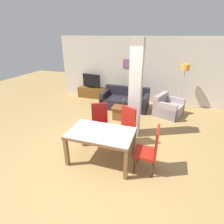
{
  "coord_description": "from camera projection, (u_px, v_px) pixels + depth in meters",
  "views": [
    {
      "loc": [
        1.27,
        -3.11,
        2.75
      ],
      "look_at": [
        0.0,
        0.79,
        0.92
      ],
      "focal_mm": 28.0,
      "sensor_mm": 36.0,
      "label": 1
    }
  ],
  "objects": [
    {
      "name": "ground_plane",
      "position": [
        102.0,
        160.0,
        4.18
      ],
      "size": [
        18.0,
        18.0,
        0.0
      ],
      "primitive_type": "plane",
      "color": "#A7854D"
    },
    {
      "name": "divider_pillar",
      "position": [
        135.0,
        91.0,
        4.74
      ],
      "size": [
        0.32,
        0.34,
        2.7
      ],
      "color": "beige",
      "rests_on": "ground_plane"
    },
    {
      "name": "dining_table",
      "position": [
        101.0,
        138.0,
        3.94
      ],
      "size": [
        1.46,
        0.9,
        0.77
      ],
      "color": "brown",
      "rests_on": "ground_plane"
    },
    {
      "name": "dining_chair_far_left",
      "position": [
        100.0,
        122.0,
        4.78
      ],
      "size": [
        0.61,
        0.61,
        1.06
      ],
      "rotation": [
        0.0,
        0.0,
        -2.73
      ],
      "color": "maroon",
      "rests_on": "ground_plane"
    },
    {
      "name": "floor_lamp",
      "position": [
        185.0,
        72.0,
        6.48
      ],
      "size": [
        0.3,
        0.3,
        1.75
      ],
      "color": "#B7B7BC",
      "rests_on": "ground_plane"
    },
    {
      "name": "tv_screen",
      "position": [
        91.0,
        81.0,
        8.02
      ],
      "size": [
        0.9,
        0.26,
        0.62
      ],
      "rotation": [
        0.0,
        0.0,
        2.98
      ],
      "color": "black",
      "rests_on": "tv_stand"
    },
    {
      "name": "dining_chair_head_right",
      "position": [
        150.0,
        149.0,
        3.64
      ],
      "size": [
        0.46,
        0.46,
        1.06
      ],
      "rotation": [
        0.0,
        0.0,
        1.57
      ],
      "color": "#9D1D11",
      "rests_on": "ground_plane"
    },
    {
      "name": "tv_stand",
      "position": [
        92.0,
        92.0,
        8.24
      ],
      "size": [
        1.3,
        0.4,
        0.48
      ],
      "color": "brown",
      "rests_on": "ground_plane"
    },
    {
      "name": "armchair",
      "position": [
        168.0,
        108.0,
        6.42
      ],
      "size": [
        1.12,
        1.17,
        0.75
      ],
      "rotation": [
        0.0,
        0.0,
        4.35
      ],
      "color": "#A49497",
      "rests_on": "ground_plane"
    },
    {
      "name": "sofa",
      "position": [
        125.0,
        101.0,
        7.07
      ],
      "size": [
        1.85,
        0.93,
        0.81
      ],
      "rotation": [
        0.0,
        0.0,
        3.14
      ],
      "color": "#25202A",
      "rests_on": "ground_plane"
    },
    {
      "name": "bottle",
      "position": [
        124.0,
        104.0,
        6.03
      ],
      "size": [
        0.07,
        0.07,
        0.27
      ],
      "color": "#194C23",
      "rests_on": "coffee_table"
    },
    {
      "name": "coffee_table",
      "position": [
        121.0,
        113.0,
        6.12
      ],
      "size": [
        0.61,
        0.46,
        0.45
      ],
      "color": "brown",
      "rests_on": "ground_plane"
    },
    {
      "name": "dining_chair_far_right",
      "position": [
        126.0,
        126.0,
        4.55
      ],
      "size": [
        0.61,
        0.61,
        1.06
      ],
      "rotation": [
        0.0,
        0.0,
        2.72
      ],
      "color": "maroon",
      "rests_on": "ground_plane"
    },
    {
      "name": "back_wall",
      "position": [
        138.0,
        70.0,
        7.44
      ],
      "size": [
        7.2,
        0.09,
        2.7
      ],
      "color": "beige",
      "rests_on": "ground_plane"
    }
  ]
}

